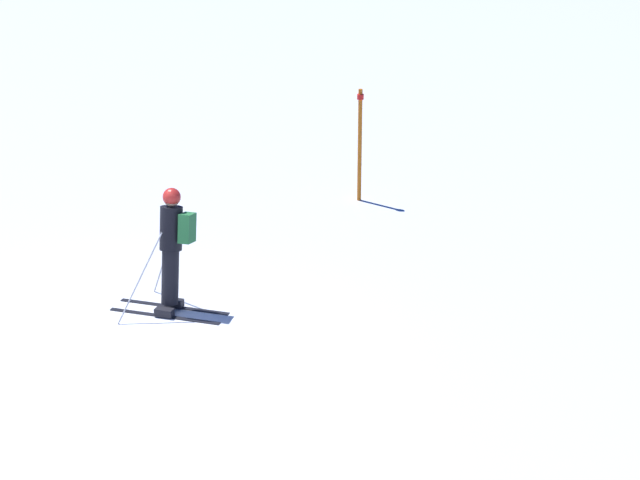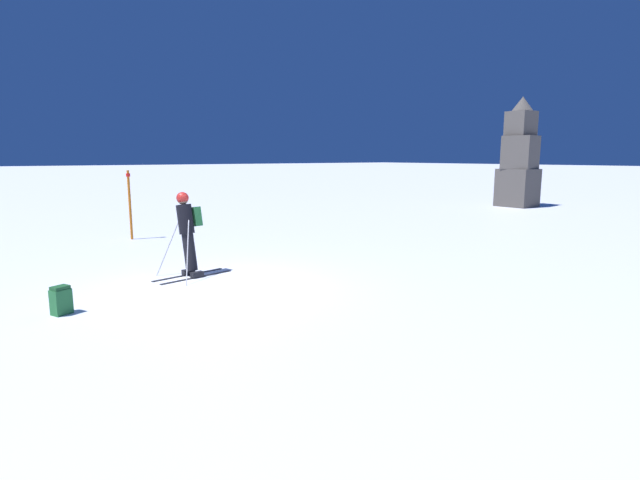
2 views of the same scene
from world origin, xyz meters
The scene contains 5 objects.
ground_plane centered at (0.00, 0.00, 0.00)m, with size 300.00×300.00×0.00m, color white.
skier centered at (-1.38, 0.00, 1.08)m, with size 1.27×1.85×1.93m.
rock_pillar centered at (-5.83, 20.38, 2.42)m, with size 1.83×1.61×5.78m.
spare_backpack centered at (0.06, -2.90, 0.24)m, with size 0.32×0.36×0.50m.
trail_marker centered at (-7.27, 0.44, 1.22)m, with size 0.13×0.13×2.25m.
Camera 2 is at (9.35, -4.30, 2.69)m, focal length 28.00 mm.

